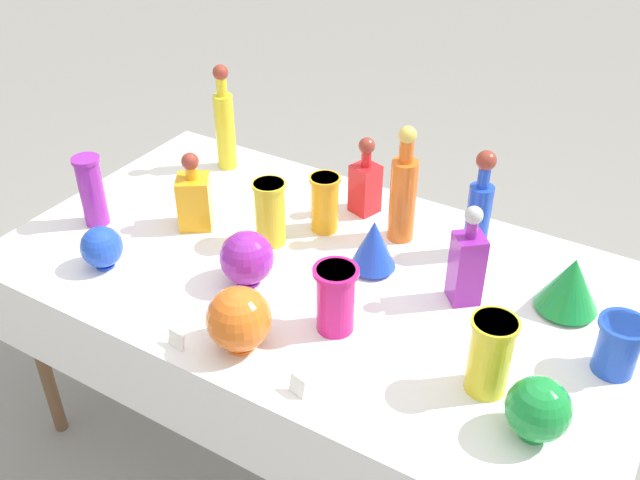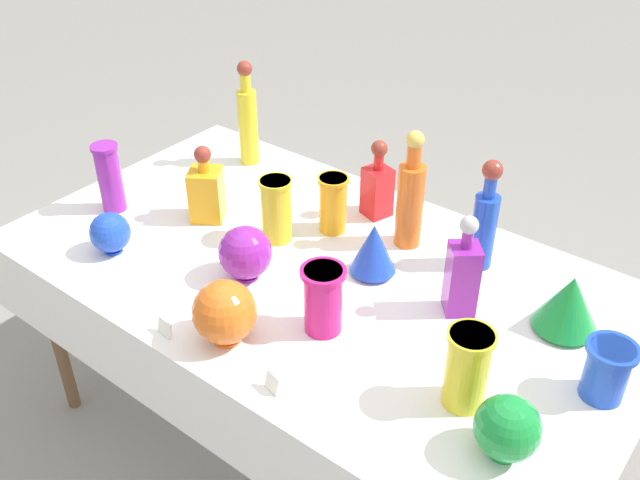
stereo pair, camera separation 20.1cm
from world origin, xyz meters
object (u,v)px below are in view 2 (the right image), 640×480
(slender_vase_5, at_px, (323,298))
(round_bowl_2, at_px, (110,233))
(square_decanter_2, at_px, (462,274))
(slender_vase_3, at_px, (333,202))
(slender_vase_1, at_px, (607,369))
(round_bowl_1, at_px, (245,253))
(square_decanter_0, at_px, (207,190))
(fluted_vase_1, at_px, (374,248))
(tall_bottle_0, at_px, (248,120))
(slender_vase_2, at_px, (467,367))
(square_decanter_1, at_px, (377,185))
(tall_bottle_2, at_px, (410,198))
(round_bowl_0, at_px, (507,428))
(slender_vase_4, at_px, (109,176))
(round_bowl_3, at_px, (226,313))
(slender_vase_0, at_px, (276,208))
(fluted_vase_0, at_px, (569,302))
(tall_bottle_1, at_px, (485,221))

(slender_vase_5, height_order, round_bowl_2, slender_vase_5)
(square_decanter_2, relative_size, slender_vase_3, 1.59)
(slender_vase_1, distance_m, round_bowl_1, 0.97)
(square_decanter_0, relative_size, fluted_vase_1, 1.56)
(tall_bottle_0, xyz_separation_m, slender_vase_2, (1.18, -0.57, -0.06))
(square_decanter_0, xyz_separation_m, square_decanter_1, (0.41, 0.35, 0.01))
(tall_bottle_2, distance_m, slender_vase_3, 0.24)
(round_bowl_1, bearing_deg, tall_bottle_0, 131.85)
(round_bowl_0, bearing_deg, fluted_vase_1, 148.22)
(slender_vase_4, distance_m, round_bowl_3, 0.78)
(slender_vase_1, bearing_deg, tall_bottle_2, 159.53)
(fluted_vase_1, bearing_deg, slender_vase_1, -5.54)
(slender_vase_3, bearing_deg, tall_bottle_0, 161.08)
(slender_vase_5, height_order, fluted_vase_1, slender_vase_5)
(slender_vase_2, distance_m, round_bowl_3, 0.60)
(slender_vase_0, distance_m, fluted_vase_0, 0.87)
(fluted_vase_0, distance_m, round_bowl_1, 0.87)
(tall_bottle_2, height_order, round_bowl_0, tall_bottle_2)
(tall_bottle_0, height_order, slender_vase_1, tall_bottle_0)
(slender_vase_4, bearing_deg, round_bowl_3, -17.48)
(slender_vase_4, height_order, fluted_vase_1, slender_vase_4)
(tall_bottle_0, distance_m, round_bowl_3, 0.97)
(square_decanter_0, bearing_deg, slender_vase_2, -11.32)
(fluted_vase_1, bearing_deg, tall_bottle_1, 45.31)
(square_decanter_0, height_order, round_bowl_0, square_decanter_0)
(round_bowl_0, bearing_deg, slender_vase_0, 160.33)
(round_bowl_0, distance_m, round_bowl_3, 0.72)
(fluted_vase_0, bearing_deg, slender_vase_4, -166.54)
(round_bowl_2, bearing_deg, round_bowl_0, 1.34)
(round_bowl_3, bearing_deg, tall_bottle_1, 63.09)
(slender_vase_2, distance_m, round_bowl_0, 0.16)
(round_bowl_3, bearing_deg, slender_vase_4, 162.52)
(tall_bottle_0, distance_m, round_bowl_2, 0.69)
(slender_vase_0, distance_m, round_bowl_2, 0.50)
(tall_bottle_0, bearing_deg, slender_vase_1, -13.89)
(square_decanter_2, distance_m, round_bowl_3, 0.62)
(fluted_vase_1, distance_m, round_bowl_1, 0.36)
(fluted_vase_1, relative_size, round_bowl_1, 1.01)
(slender_vase_4, bearing_deg, slender_vase_2, -2.29)
(round_bowl_1, bearing_deg, slender_vase_1, 10.08)
(slender_vase_3, bearing_deg, tall_bottle_1, 14.24)
(tall_bottle_0, distance_m, square_decanter_0, 0.40)
(round_bowl_0, bearing_deg, square_decanter_0, 166.30)
(round_bowl_1, xyz_separation_m, round_bowl_3, (0.14, -0.23, 0.01))
(square_decanter_0, relative_size, round_bowl_1, 1.58)
(fluted_vase_1, bearing_deg, slender_vase_0, -173.98)
(round_bowl_0, relative_size, round_bowl_3, 0.87)
(square_decanter_2, height_order, round_bowl_3, square_decanter_2)
(tall_bottle_0, height_order, slender_vase_3, tall_bottle_0)
(tall_bottle_1, relative_size, square_decanter_2, 1.16)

